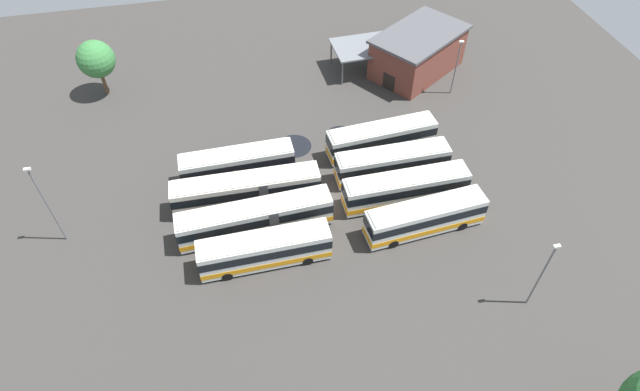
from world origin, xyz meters
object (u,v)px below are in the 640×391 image
at_px(bus_row0_slot0, 381,138).
at_px(bus_row0_slot3, 425,217).
at_px(tree_east_edge, 96,59).
at_px(bus_row1_slot1, 247,190).
at_px(lamp_post_mid_lot, 46,203).
at_px(bus_row1_slot2, 256,218).
at_px(maintenance_shelter, 367,47).
at_px(bus_row1_slot3, 265,249).
at_px(bus_row0_slot2, 406,188).
at_px(depot_building, 418,52).
at_px(lamp_post_by_building, 542,273).
at_px(bus_row0_slot1, 392,163).
at_px(bus_row1_slot0, 238,164).
at_px(lamp_post_far_corner, 456,65).

height_order(bus_row0_slot0, bus_row0_slot3, same).
bearing_deg(tree_east_edge, bus_row1_slot1, 123.83).
bearing_deg(bus_row1_slot1, lamp_post_mid_lot, 2.97).
relative_size(bus_row0_slot0, bus_row1_slot2, 0.83).
bearing_deg(lamp_post_mid_lot, bus_row1_slot2, 170.67).
bearing_deg(lamp_post_mid_lot, maintenance_shelter, -149.00).
height_order(bus_row1_slot3, maintenance_shelter, bus_row1_slot3).
bearing_deg(bus_row0_slot0, bus_row1_slot3, 39.89).
distance_m(bus_row1_slot2, lamp_post_mid_lot, 18.66).
height_order(bus_row0_slot2, depot_building, depot_building).
distance_m(lamp_post_by_building, lamp_post_mid_lot, 43.07).
xyz_separation_m(bus_row0_slot1, bus_row1_slot0, (15.91, -3.38, -0.00)).
bearing_deg(bus_row1_slot0, bus_row0_slot3, 146.05).
bearing_deg(maintenance_shelter, bus_row1_slot2, 53.84).
bearing_deg(lamp_post_mid_lot, bus_row0_slot3, 169.38).
height_order(bus_row0_slot3, lamp_post_mid_lot, lamp_post_mid_lot).
bearing_deg(bus_row1_slot3, bus_row0_slot1, -150.54).
bearing_deg(bus_row1_slot0, lamp_post_mid_lot, 15.72).
bearing_deg(maintenance_shelter, lamp_post_mid_lot, 31.00).
relative_size(lamp_post_mid_lot, lamp_post_far_corner, 1.28).
relative_size(bus_row1_slot1, bus_row1_slot3, 1.23).
bearing_deg(bus_row0_slot0, bus_row0_slot3, 93.22).
relative_size(bus_row0_slot0, lamp_post_far_corner, 1.67).
xyz_separation_m(bus_row0_slot1, lamp_post_by_building, (-6.75, 17.61, 2.62)).
bearing_deg(bus_row1_slot1, tree_east_edge, -56.17).
bearing_deg(bus_row1_slot2, lamp_post_far_corner, -147.79).
bearing_deg(bus_row1_slot2, tree_east_edge, -59.69).
xyz_separation_m(bus_row0_slot0, bus_row0_slot2, (-0.09, 7.88, 0.00)).
bearing_deg(bus_row0_slot0, depot_building, -122.96).
bearing_deg(bus_row0_slot2, bus_row1_slot3, 16.90).
xyz_separation_m(bus_row0_slot2, depot_building, (-9.18, -22.18, 0.94)).
distance_m(bus_row0_slot3, bus_row1_slot2, 16.17).
bearing_deg(lamp_post_mid_lot, bus_row0_slot1, -177.45).
bearing_deg(bus_row1_slot1, bus_row1_slot0, -82.54).
relative_size(bus_row0_slot1, lamp_post_mid_lot, 1.28).
xyz_separation_m(bus_row1_slot3, lamp_post_by_building, (-21.53, 9.27, 2.62)).
relative_size(bus_row0_slot0, tree_east_edge, 1.71).
bearing_deg(lamp_post_far_corner, maintenance_shelter, -40.27).
bearing_deg(lamp_post_by_building, bus_row1_slot2, -31.11).
bearing_deg(depot_building, lamp_post_far_corner, 115.20).
relative_size(bus_row0_slot0, bus_row1_slot3, 1.03).
xyz_separation_m(bus_row1_slot1, lamp_post_mid_lot, (17.78, 0.92, 3.28)).
xyz_separation_m(bus_row0_slot0, bus_row0_slot3, (-0.67, 11.92, -0.00)).
relative_size(depot_building, maintenance_shelter, 1.61).
xyz_separation_m(depot_building, lamp_post_by_building, (2.61, 35.99, 1.68)).
xyz_separation_m(bus_row1_slot3, lamp_post_mid_lot, (18.40, -6.87, 3.28)).
bearing_deg(maintenance_shelter, bus_row0_slot0, 79.71).
bearing_deg(bus_row0_slot2, bus_row0_slot1, -87.29).
relative_size(bus_row1_slot2, depot_building, 1.03).
height_order(lamp_post_mid_lot, lamp_post_far_corner, lamp_post_mid_lot).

